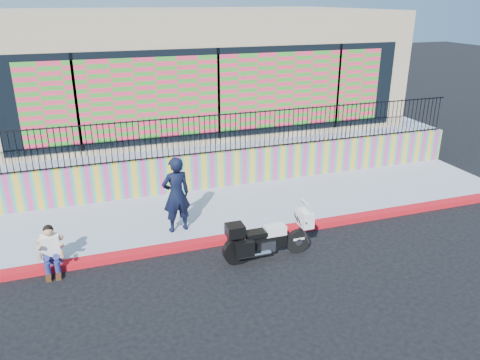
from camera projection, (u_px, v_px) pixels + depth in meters
name	position (u px, v px, depth m)	size (l,w,h in m)	color
ground	(266.00, 235.00, 11.90)	(90.00, 90.00, 0.00)	black
red_curb	(266.00, 233.00, 11.87)	(16.00, 0.30, 0.15)	#B30F0C
sidewalk	(245.00, 207.00, 13.32)	(16.00, 3.00, 0.15)	#99A4B8
mural_wall	(228.00, 168.00, 14.51)	(16.00, 0.20, 1.10)	#DA3987
metal_fence	(227.00, 133.00, 14.09)	(15.80, 0.04, 1.20)	black
elevated_platform	(190.00, 130.00, 19.03)	(16.00, 10.00, 1.25)	#99A4B8
storefront_building	(189.00, 65.00, 17.89)	(14.00, 8.06, 4.00)	tan
police_motorcycle	(267.00, 237.00, 10.67)	(2.09, 0.69, 1.30)	black
police_officer	(176.00, 195.00, 11.50)	(0.71, 0.46, 1.94)	black
seated_man	(51.00, 254.00, 10.13)	(0.54, 0.71, 1.06)	navy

